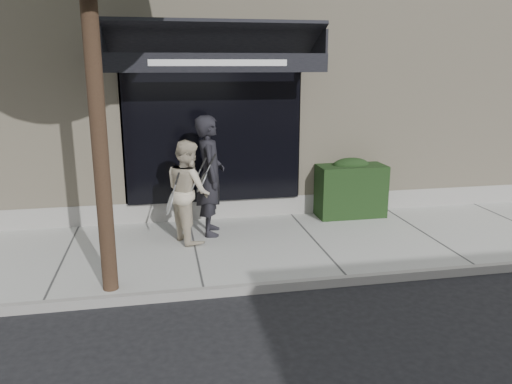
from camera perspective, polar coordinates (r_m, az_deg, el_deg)
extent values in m
plane|color=black|center=(8.53, 6.64, -6.20)|extent=(80.00, 80.00, 0.00)
cube|color=#A4A49E|center=(8.51, 6.65, -5.82)|extent=(20.00, 3.00, 0.12)
cube|color=gray|center=(7.16, 10.43, -9.90)|extent=(20.00, 0.10, 0.14)
cube|color=#BFB092|center=(12.84, 0.10, 13.33)|extent=(14.00, 7.00, 5.50)
cube|color=gray|center=(10.00, 3.75, -1.52)|extent=(14.02, 0.42, 0.50)
cube|color=black|center=(9.28, -4.92, 6.99)|extent=(3.20, 0.30, 2.60)
cube|color=gray|center=(9.39, -14.83, 6.66)|extent=(0.08, 0.40, 2.60)
cube|color=gray|center=(9.72, 4.48, 7.34)|extent=(0.08, 0.40, 2.60)
cube|color=gray|center=(9.35, -5.20, 15.27)|extent=(3.36, 0.40, 0.12)
cube|color=black|center=(8.66, -4.74, 17.08)|extent=(3.60, 1.03, 0.55)
cube|color=black|center=(8.16, -4.27, 14.52)|extent=(3.60, 0.05, 0.30)
cube|color=white|center=(8.13, -4.24, 14.52)|extent=(2.20, 0.01, 0.10)
cube|color=black|center=(8.64, -17.02, 16.00)|extent=(0.04, 1.00, 0.45)
cube|color=black|center=(9.04, 7.05, 16.40)|extent=(0.04, 1.00, 0.45)
cube|color=black|center=(9.83, 10.67, 0.21)|extent=(1.30, 0.70, 1.00)
ellipsoid|color=black|center=(9.72, 10.80, 3.07)|extent=(0.71, 0.38, 0.27)
cylinder|color=black|center=(6.37, -17.68, 8.45)|extent=(0.20, 0.20, 4.80)
imported|color=black|center=(8.52, -5.27, 1.86)|extent=(0.55, 0.79, 2.05)
torus|color=silver|center=(8.18, -6.23, 1.15)|extent=(0.17, 0.31, 0.28)
cylinder|color=silver|center=(8.18, -6.23, 1.15)|extent=(0.13, 0.27, 0.24)
cylinder|color=silver|center=(8.18, -6.23, 1.15)|extent=(0.17, 0.02, 0.10)
cylinder|color=black|center=(8.18, -6.23, 1.15)|extent=(0.19, 0.04, 0.12)
torus|color=silver|center=(8.17, -7.28, 0.64)|extent=(0.18, 0.32, 0.28)
cylinder|color=silver|center=(8.17, -7.28, 0.64)|extent=(0.14, 0.28, 0.24)
cylinder|color=silver|center=(8.17, -7.28, 0.64)|extent=(0.17, 0.03, 0.10)
cylinder|color=black|center=(8.17, -7.28, 0.64)|extent=(0.20, 0.05, 0.12)
imported|color=beige|center=(8.26, -7.75, 0.11)|extent=(0.89, 1.00, 1.70)
torus|color=silver|center=(7.95, -9.82, -1.33)|extent=(0.14, 0.31, 0.30)
cylinder|color=silver|center=(7.95, -9.82, -1.33)|extent=(0.11, 0.28, 0.26)
cylinder|color=silver|center=(7.95, -9.82, -1.33)|extent=(0.18, 0.03, 0.08)
cylinder|color=black|center=(7.95, -9.82, -1.33)|extent=(0.20, 0.05, 0.09)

